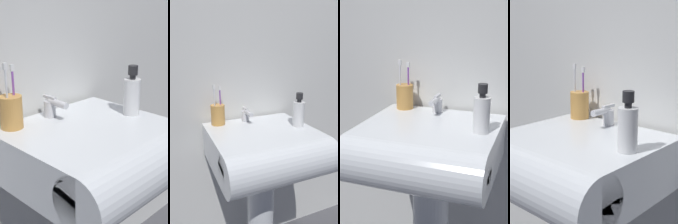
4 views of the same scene
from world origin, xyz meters
TOP-DOWN VIEW (x-y plane):
  - wall_back at (0.00, 0.25)m, footprint 5.00×0.05m
  - sink_pedestal at (0.00, 0.00)m, footprint 0.14×0.14m
  - sink_basin at (0.00, -0.06)m, footprint 0.49×0.49m
  - faucet at (-0.02, 0.14)m, footprint 0.04×0.11m
  - toothbrush_cup at (-0.17, 0.16)m, footprint 0.07×0.07m
  - soap_bottle at (0.19, -0.03)m, footprint 0.06×0.06m

SIDE VIEW (x-z plane):
  - sink_pedestal at x=0.00m, z-range 0.00..0.68m
  - sink_basin at x=0.00m, z-range 0.68..0.85m
  - faucet at x=-0.02m, z-range 0.85..0.92m
  - toothbrush_cup at x=-0.17m, z-range 0.80..1.00m
  - soap_bottle at x=0.19m, z-range 0.83..1.00m
  - wall_back at x=0.00m, z-range 0.00..2.40m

